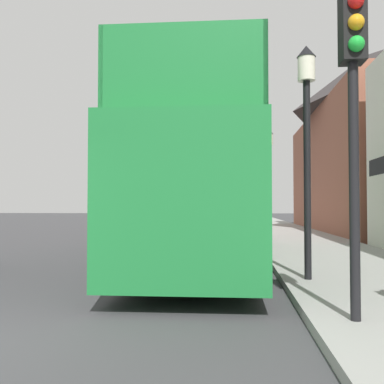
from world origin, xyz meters
The scene contains 8 objects.
ground_plane centered at (0.00, 21.00, 0.00)m, with size 144.00×144.00×0.00m, color #3D3D3F.
sidewalk centered at (6.65, 18.00, 0.07)m, with size 3.82×108.00×0.14m.
brick_terrace_rear centered at (11.56, 22.37, 5.15)m, with size 6.00×18.68×10.29m.
tour_bus centered at (3.05, 7.55, 1.86)m, with size 2.63×11.32×4.20m.
parked_car_ahead_of_bus centered at (3.59, 16.52, 0.66)m, with size 1.87×4.15×1.40m.
traffic_signal centered at (5.27, 1.21, 3.01)m, with size 0.28×0.42×3.92m.
lamp_post_nearest centered at (5.21, 4.24, 3.18)m, with size 0.35×0.35×4.37m.
lamp_post_second centered at (5.29, 14.24, 3.28)m, with size 0.35×0.35×4.53m.
Camera 1 is at (3.84, -4.25, 1.49)m, focal length 42.00 mm.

